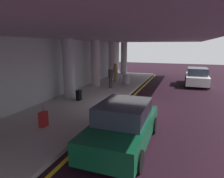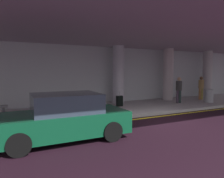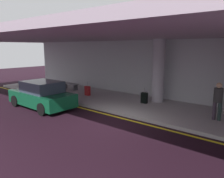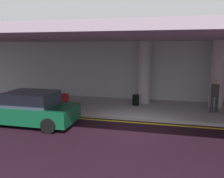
{
  "view_description": "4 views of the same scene",
  "coord_description": "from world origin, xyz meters",
  "px_view_note": "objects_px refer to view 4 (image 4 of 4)",
  "views": [
    {
      "loc": [
        -10.81,
        -2.46,
        3.4
      ],
      "look_at": [
        0.73,
        1.71,
        0.75
      ],
      "focal_mm": 32.39,
      "sensor_mm": 36.0,
      "label": 1
    },
    {
      "loc": [
        -5.97,
        -7.15,
        2.22
      ],
      "look_at": [
        -1.31,
        2.53,
        1.28
      ],
      "focal_mm": 32.83,
      "sensor_mm": 36.0,
      "label": 2
    },
    {
      "loc": [
        6.2,
        -7.28,
        3.31
      ],
      "look_at": [
        -1.34,
        1.69,
        1.12
      ],
      "focal_mm": 35.44,
      "sensor_mm": 36.0,
      "label": 3
    },
    {
      "loc": [
        1.37,
        -9.65,
        3.4
      ],
      "look_at": [
        -1.52,
        2.39,
        1.23
      ],
      "focal_mm": 37.85,
      "sensor_mm": 36.0,
      "label": 4
    }
  ],
  "objects_px": {
    "support_column_far_left": "(145,72)",
    "support_column_left_mid": "(217,74)",
    "car_dark_green": "(31,109)",
    "person_waiting_for_ride": "(215,94)",
    "bench_metal": "(31,94)",
    "suitcase_upright_secondary": "(65,99)",
    "suitcase_upright_primary": "(136,100)"
  },
  "relations": [
    {
      "from": "car_dark_green",
      "to": "bench_metal",
      "type": "relative_size",
      "value": 2.56
    },
    {
      "from": "person_waiting_for_ride",
      "to": "suitcase_upright_secondary",
      "type": "xyz_separation_m",
      "value": [
        -8.14,
        -0.08,
        -0.65
      ]
    },
    {
      "from": "car_dark_green",
      "to": "person_waiting_for_ride",
      "type": "relative_size",
      "value": 2.44
    },
    {
      "from": "support_column_far_left",
      "to": "car_dark_green",
      "type": "height_order",
      "value": "support_column_far_left"
    },
    {
      "from": "suitcase_upright_secondary",
      "to": "support_column_far_left",
      "type": "bearing_deg",
      "value": 19.47
    },
    {
      "from": "support_column_left_mid",
      "to": "suitcase_upright_primary",
      "type": "height_order",
      "value": "support_column_left_mid"
    },
    {
      "from": "bench_metal",
      "to": "suitcase_upright_primary",
      "type": "bearing_deg",
      "value": -0.1
    },
    {
      "from": "person_waiting_for_ride",
      "to": "support_column_left_mid",
      "type": "bearing_deg",
      "value": -172.86
    },
    {
      "from": "support_column_left_mid",
      "to": "car_dark_green",
      "type": "xyz_separation_m",
      "value": [
        -8.54,
        -4.9,
        -1.26
      ]
    },
    {
      "from": "suitcase_upright_secondary",
      "to": "bench_metal",
      "type": "height_order",
      "value": "suitcase_upright_secondary"
    },
    {
      "from": "car_dark_green",
      "to": "bench_metal",
      "type": "distance_m",
      "value": 4.77
    },
    {
      "from": "support_column_far_left",
      "to": "bench_metal",
      "type": "height_order",
      "value": "support_column_far_left"
    },
    {
      "from": "support_column_far_left",
      "to": "car_dark_green",
      "type": "distance_m",
      "value": 6.8
    },
    {
      "from": "support_column_far_left",
      "to": "support_column_left_mid",
      "type": "bearing_deg",
      "value": 0.0
    },
    {
      "from": "suitcase_upright_secondary",
      "to": "bench_metal",
      "type": "xyz_separation_m",
      "value": [
        -2.61,
        0.64,
        0.04
      ]
    },
    {
      "from": "car_dark_green",
      "to": "bench_metal",
      "type": "bearing_deg",
      "value": -61.7
    },
    {
      "from": "suitcase_upright_secondary",
      "to": "suitcase_upright_primary",
      "type": "bearing_deg",
      "value": 9.71
    },
    {
      "from": "suitcase_upright_primary",
      "to": "suitcase_upright_secondary",
      "type": "distance_m",
      "value": 4.12
    },
    {
      "from": "person_waiting_for_ride",
      "to": "bench_metal",
      "type": "distance_m",
      "value": 10.79
    },
    {
      "from": "support_column_far_left",
      "to": "person_waiting_for_ride",
      "type": "xyz_separation_m",
      "value": [
        3.7,
        -1.41,
        -0.86
      ]
    },
    {
      "from": "support_column_left_mid",
      "to": "person_waiting_for_ride",
      "type": "distance_m",
      "value": 1.68
    },
    {
      "from": "support_column_far_left",
      "to": "car_dark_green",
      "type": "relative_size",
      "value": 0.89
    },
    {
      "from": "support_column_left_mid",
      "to": "car_dark_green",
      "type": "bearing_deg",
      "value": -150.15
    },
    {
      "from": "person_waiting_for_ride",
      "to": "suitcase_upright_primary",
      "type": "distance_m",
      "value": 4.16
    },
    {
      "from": "suitcase_upright_secondary",
      "to": "bench_metal",
      "type": "bearing_deg",
      "value": 167.21
    },
    {
      "from": "support_column_far_left",
      "to": "person_waiting_for_ride",
      "type": "bearing_deg",
      "value": -20.86
    },
    {
      "from": "person_waiting_for_ride",
      "to": "bench_metal",
      "type": "relative_size",
      "value": 1.05
    },
    {
      "from": "support_column_far_left",
      "to": "support_column_left_mid",
      "type": "distance_m",
      "value": 4.0
    },
    {
      "from": "support_column_left_mid",
      "to": "suitcase_upright_primary",
      "type": "relative_size",
      "value": 4.06
    },
    {
      "from": "car_dark_green",
      "to": "support_column_left_mid",
      "type": "bearing_deg",
      "value": -153.75
    },
    {
      "from": "support_column_far_left",
      "to": "support_column_left_mid",
      "type": "height_order",
      "value": "same"
    },
    {
      "from": "car_dark_green",
      "to": "suitcase_upright_secondary",
      "type": "xyz_separation_m",
      "value": [
        0.09,
        3.41,
        -0.25
      ]
    }
  ]
}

